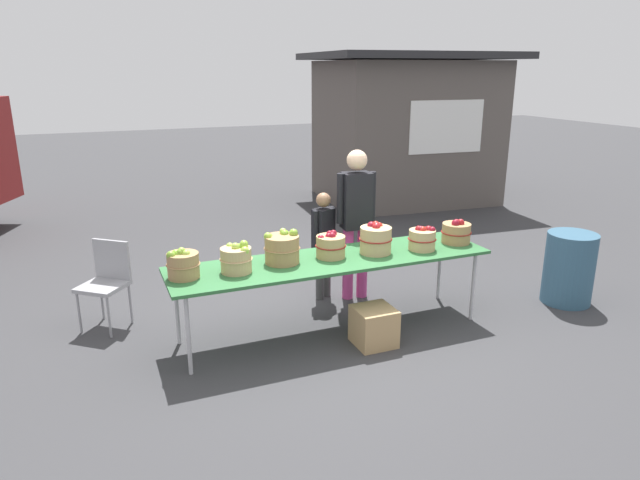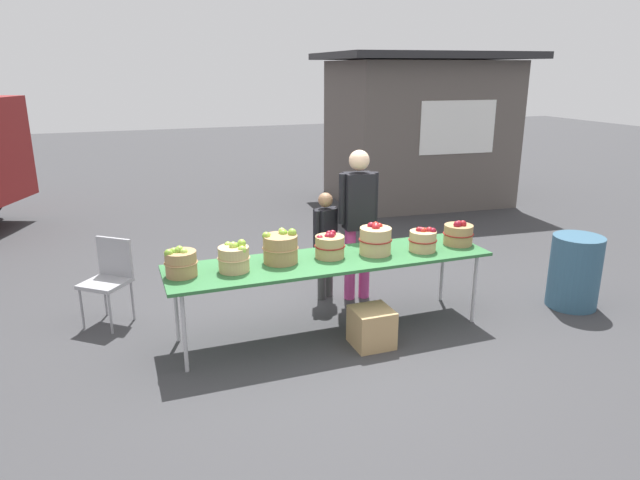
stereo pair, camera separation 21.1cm
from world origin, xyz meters
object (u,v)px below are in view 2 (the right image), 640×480
Objects in this scene: apple_basket_red_1 at (375,239)px; apple_basket_red_2 at (423,240)px; market_table at (331,262)px; apple_basket_green_0 at (181,262)px; trash_barrel at (575,272)px; apple_basket_green_1 at (234,258)px; vendor_adult at (358,213)px; child_customer at (325,237)px; folding_chair at (109,274)px; apple_basket_green_2 at (281,248)px; apple_basket_red_3 at (458,233)px; produce_crate at (372,327)px; apple_basket_red_0 at (330,246)px.

apple_basket_red_2 is (0.48, -0.09, -0.03)m from apple_basket_red_1.
market_table is 1.40m from apple_basket_green_0.
trash_barrel is at bearing -7.94° from apple_basket_red_2.
apple_basket_green_1 is at bearing -4.55° from apple_basket_green_0.
market_table is 1.87× the size of vendor_adult.
apple_basket_green_0 is at bearing 0.12° from child_customer.
apple_basket_green_0 is at bearing -17.66° from folding_chair.
trash_barrel is at bearing -7.21° from apple_basket_green_2.
market_table is 9.16× the size of apple_basket_green_2.
folding_chair is at bearing 163.73° from apple_basket_red_3.
apple_basket_green_0 is 0.81× the size of produce_crate.
child_customer is (-0.33, 0.13, -0.27)m from vendor_adult.
market_table is 8.60× the size of produce_crate.
apple_basket_green_1 reaches higher than folding_chair.
apple_basket_green_1 is 0.81× the size of produce_crate.
apple_basket_green_2 is 1.14× the size of apple_basket_red_0.
apple_basket_green_1 is 0.24× the size of child_customer.
apple_basket_red_0 reaches higher than market_table.
apple_basket_green_2 is 0.94× the size of produce_crate.
apple_basket_red_3 is (0.93, -0.02, -0.03)m from apple_basket_red_1.
trash_barrel is (4.06, -0.35, -0.48)m from apple_basket_green_0.
apple_basket_red_0 is 0.34× the size of folding_chair.
apple_basket_green_2 is 1.05m from child_customer.
apple_basket_red_0 is 2.74m from trash_barrel.
apple_basket_red_0 is (0.01, 0.05, 0.15)m from market_table.
trash_barrel is (4.67, -1.29, -0.12)m from folding_chair.
produce_crate is (0.72, -0.48, -0.71)m from apple_basket_green_2.
apple_basket_green_2 is at bearing 173.69° from apple_basket_red_2.
folding_chair is (-0.61, 0.94, -0.36)m from apple_basket_green_0.
produce_crate is (-0.21, -0.41, -0.71)m from apple_basket_red_1.
apple_basket_green_0 is at bearing 179.34° from apple_basket_red_1.
apple_basket_red_1 is at bearing 171.59° from trash_barrel.
apple_basket_red_3 is 0.19× the size of vendor_adult.
market_table is 2.23m from folding_chair.
child_customer is (1.64, 0.79, -0.16)m from apple_basket_green_0.
vendor_adult is 1.93× the size of folding_chair.
market_table is at bearing -1.11° from apple_basket_green_0.
market_table is 0.94m from apple_basket_green_1.
apple_basket_green_2 reaches higher than apple_basket_red_1.
apple_basket_red_0 is 0.82× the size of produce_crate.
produce_crate is (-0.33, -1.09, -0.80)m from vendor_adult.
folding_chair is at bearing 137.45° from apple_basket_green_1.
child_customer is (0.25, 0.81, -0.01)m from market_table.
apple_basket_red_0 is 1.38m from apple_basket_red_3.
child_customer is at bearing 89.94° from produce_crate.
apple_basket_red_2 is 0.36× the size of trash_barrel.
apple_basket_green_2 reaches higher than produce_crate.
apple_basket_red_3 is 0.86× the size of produce_crate.
apple_basket_green_1 is 1.87m from apple_basket_red_2.
apple_basket_red_1 is at bearing 0.63° from apple_basket_green_1.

